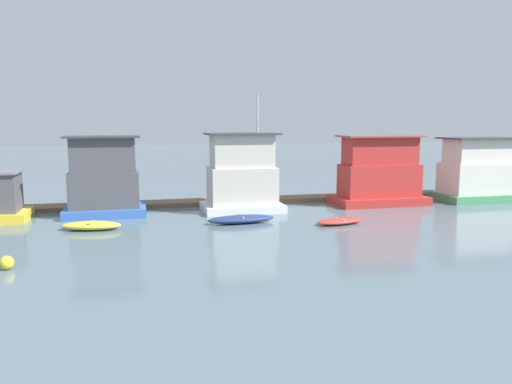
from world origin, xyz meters
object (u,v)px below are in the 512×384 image
at_px(mooring_post_near_left, 465,186).
at_px(houseboat_red, 379,174).
at_px(dinghy_navy, 241,219).
at_px(dinghy_red, 339,221).
at_px(dinghy_yellow, 91,226).
at_px(buoy_yellow, 7,263).
at_px(houseboat_green, 478,172).
at_px(houseboat_white, 242,176).
at_px(houseboat_blue, 104,180).

bearing_deg(mooring_post_near_left, houseboat_red, -168.09).
height_order(dinghy_navy, dinghy_red, dinghy_navy).
height_order(dinghy_yellow, mooring_post_near_left, mooring_post_near_left).
bearing_deg(dinghy_navy, buoy_yellow, -148.60).
relative_size(mooring_post_near_left, buoy_yellow, 2.89).
distance_m(houseboat_red, dinghy_red, 8.58).
bearing_deg(houseboat_green, dinghy_red, -157.07).
xyz_separation_m(houseboat_white, houseboat_red, (10.32, 0.19, -0.17)).
height_order(houseboat_blue, dinghy_red, houseboat_blue).
bearing_deg(houseboat_white, dinghy_red, -51.92).
distance_m(houseboat_blue, dinghy_yellow, 4.85).
height_order(houseboat_white, dinghy_navy, houseboat_white).
distance_m(houseboat_green, dinghy_yellow, 28.42).
distance_m(houseboat_red, houseboat_green, 8.22).
bearing_deg(buoy_yellow, houseboat_green, 19.78).
bearing_deg(houseboat_red, dinghy_yellow, -168.22).
xyz_separation_m(houseboat_blue, houseboat_white, (8.96, -0.39, 0.06)).
bearing_deg(houseboat_green, houseboat_white, -179.96).
relative_size(houseboat_blue, dinghy_yellow, 1.46).
xyz_separation_m(mooring_post_near_left, buoy_yellow, (-31.24, -13.09, -0.55)).
height_order(dinghy_yellow, buoy_yellow, buoy_yellow).
bearing_deg(dinghy_yellow, dinghy_red, -7.77).
bearing_deg(houseboat_green, dinghy_navy, -167.93).
distance_m(houseboat_white, buoy_yellow, 16.70).
xyz_separation_m(dinghy_navy, mooring_post_near_left, (19.90, 6.16, 0.59)).
bearing_deg(dinghy_red, dinghy_yellow, 172.23).
height_order(houseboat_green, dinghy_red, houseboat_green).
bearing_deg(dinghy_navy, mooring_post_near_left, 17.21).
xyz_separation_m(houseboat_red, dinghy_yellow, (-19.86, -4.14, -1.96)).
bearing_deg(houseboat_red, houseboat_white, -178.95).
relative_size(houseboat_white, houseboat_green, 1.26).
relative_size(dinghy_red, mooring_post_near_left, 1.90).
bearing_deg(houseboat_red, mooring_post_near_left, 11.91).
xyz_separation_m(dinghy_navy, buoy_yellow, (-11.34, -6.92, 0.05)).
distance_m(dinghy_navy, buoy_yellow, 13.29).
height_order(houseboat_blue, buoy_yellow, houseboat_blue).
xyz_separation_m(houseboat_red, dinghy_navy, (-11.30, -4.35, -1.96)).
bearing_deg(dinghy_navy, houseboat_white, 76.85).
distance_m(houseboat_white, dinghy_yellow, 10.54).
height_order(dinghy_yellow, dinghy_red, dinghy_yellow).
height_order(houseboat_green, dinghy_navy, houseboat_green).
xyz_separation_m(houseboat_green, mooring_post_near_left, (0.39, 1.99, -1.32)).
distance_m(houseboat_white, houseboat_green, 18.54).
xyz_separation_m(houseboat_blue, dinghy_yellow, (-0.57, -4.34, -2.07)).
height_order(dinghy_red, mooring_post_near_left, mooring_post_near_left).
bearing_deg(houseboat_white, dinghy_navy, -103.15).
bearing_deg(houseboat_white, mooring_post_near_left, 6.04).
height_order(houseboat_white, houseboat_green, houseboat_white).
bearing_deg(buoy_yellow, houseboat_white, 41.99).
height_order(houseboat_green, dinghy_yellow, houseboat_green).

